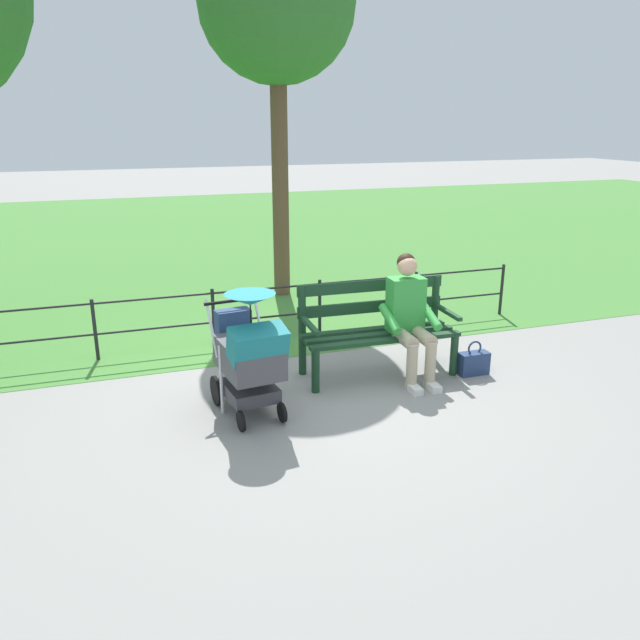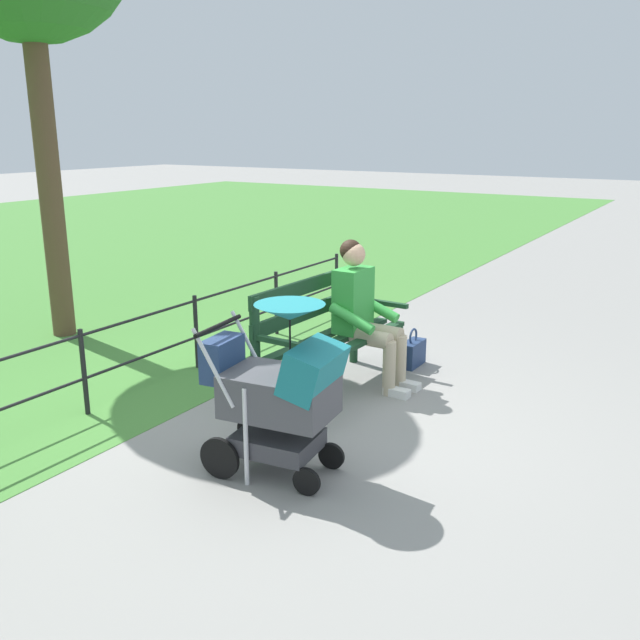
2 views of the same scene
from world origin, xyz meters
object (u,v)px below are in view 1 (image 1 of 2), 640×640
Objects in this scene: handbag at (474,363)px; stroller at (249,352)px; park_bench at (376,324)px; person_on_bench at (410,314)px; tree_behind_fence at (277,5)px.

stroller is at bearing 3.50° from handbag.
park_bench reaches higher than handbag.
tree_behind_fence is (0.36, -3.52, 3.33)m from person_on_bench.
tree_behind_fence is at bearing -84.20° from person_on_bench.
park_bench is 0.38m from person_on_bench.
handbag is at bearing -176.50° from stroller.
person_on_bench reaches higher than handbag.
park_bench is at bearing -22.79° from handbag.
park_bench is at bearing 91.60° from tree_behind_fence.
park_bench is 1.41× the size of stroller.
stroller is 5.32m from tree_behind_fence.
person_on_bench is at bearing -14.40° from handbag.
park_bench is at bearing -39.95° from person_on_bench.
person_on_bench reaches higher than stroller.
stroller reaches higher than park_bench.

